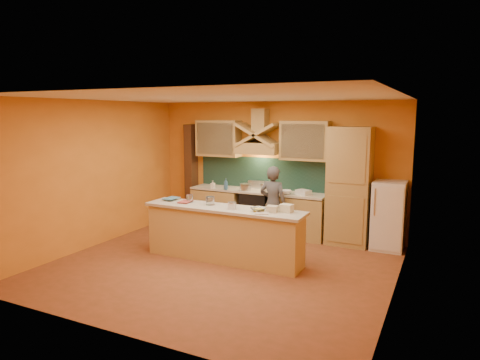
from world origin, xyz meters
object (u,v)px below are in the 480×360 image
at_px(fridge, 389,215).
at_px(kitchen_scale, 232,206).
at_px(stove, 257,212).
at_px(mixing_bowl, 259,209).
at_px(person, 273,204).

bearing_deg(fridge, kitchen_scale, -139.51).
distance_m(stove, mixing_bowl, 2.17).
bearing_deg(mixing_bowl, person, 102.09).
distance_m(person, kitchen_scale, 1.49).
xyz_separation_m(fridge, person, (-2.13, -0.50, 0.12)).
relative_size(fridge, person, 0.85).
height_order(person, kitchen_scale, person).
height_order(fridge, person, person).
relative_size(kitchen_scale, mixing_bowl, 0.50).
bearing_deg(stove, fridge, 0.00).
xyz_separation_m(fridge, mixing_bowl, (-1.83, -1.92, 0.33)).
distance_m(person, mixing_bowl, 1.47).
xyz_separation_m(stove, fridge, (2.70, 0.00, 0.20)).
bearing_deg(kitchen_scale, stove, 85.72).
height_order(person, mixing_bowl, person).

